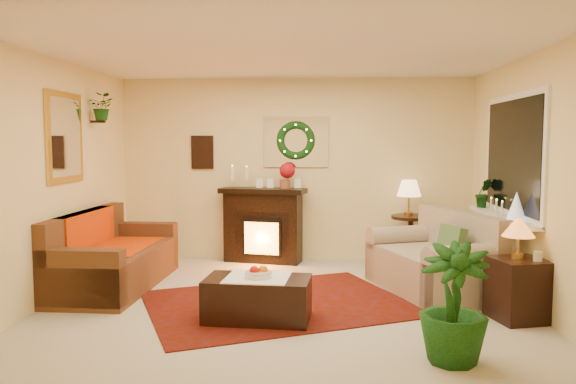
# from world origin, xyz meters

# --- Properties ---
(floor) EXTENTS (5.00, 5.00, 0.00)m
(floor) POSITION_xyz_m (0.00, 0.00, 0.00)
(floor) COLOR beige
(floor) RESTS_ON ground
(ceiling) EXTENTS (5.00, 5.00, 0.00)m
(ceiling) POSITION_xyz_m (0.00, 0.00, 2.60)
(ceiling) COLOR white
(ceiling) RESTS_ON ground
(wall_back) EXTENTS (5.00, 5.00, 0.00)m
(wall_back) POSITION_xyz_m (0.00, 2.25, 1.30)
(wall_back) COLOR #EFD88C
(wall_back) RESTS_ON ground
(wall_front) EXTENTS (5.00, 5.00, 0.00)m
(wall_front) POSITION_xyz_m (0.00, -2.25, 1.30)
(wall_front) COLOR #EFD88C
(wall_front) RESTS_ON ground
(wall_left) EXTENTS (4.50, 4.50, 0.00)m
(wall_left) POSITION_xyz_m (-2.50, 0.00, 1.30)
(wall_left) COLOR #EFD88C
(wall_left) RESTS_ON ground
(wall_right) EXTENTS (4.50, 4.50, 0.00)m
(wall_right) POSITION_xyz_m (2.50, 0.00, 1.30)
(wall_right) COLOR #EFD88C
(wall_right) RESTS_ON ground
(area_rug) EXTENTS (3.22, 2.89, 0.01)m
(area_rug) POSITION_xyz_m (-0.08, -0.03, 0.01)
(area_rug) COLOR #4D0C08
(area_rug) RESTS_ON floor
(sofa) EXTENTS (0.96, 2.08, 0.89)m
(sofa) POSITION_xyz_m (-2.04, 0.56, 0.43)
(sofa) COLOR brown
(sofa) RESTS_ON floor
(red_throw) EXTENTS (0.78, 1.26, 0.02)m
(red_throw) POSITION_xyz_m (-2.08, 0.70, 0.46)
(red_throw) COLOR red
(red_throw) RESTS_ON sofa
(fireplace) EXTENTS (1.12, 0.54, 0.98)m
(fireplace) POSITION_xyz_m (-0.46, 2.04, 0.55)
(fireplace) COLOR black
(fireplace) RESTS_ON floor
(poinsettia) EXTENTS (0.22, 0.22, 0.22)m
(poinsettia) POSITION_xyz_m (-0.11, 1.99, 1.30)
(poinsettia) COLOR #A10D15
(poinsettia) RESTS_ON fireplace
(mantel_candle_a) EXTENTS (0.07, 0.07, 0.20)m
(mantel_candle_a) POSITION_xyz_m (-0.88, 2.00, 1.26)
(mantel_candle_a) COLOR silver
(mantel_candle_a) RESTS_ON fireplace
(mantel_candle_b) EXTENTS (0.06, 0.06, 0.17)m
(mantel_candle_b) POSITION_xyz_m (-0.68, 2.02, 1.26)
(mantel_candle_b) COLOR #ECE7C9
(mantel_candle_b) RESTS_ON fireplace
(mantel_mirror) EXTENTS (0.92, 0.02, 0.72)m
(mantel_mirror) POSITION_xyz_m (0.00, 2.23, 1.70)
(mantel_mirror) COLOR white
(mantel_mirror) RESTS_ON wall_back
(wreath) EXTENTS (0.55, 0.11, 0.55)m
(wreath) POSITION_xyz_m (0.00, 2.19, 1.72)
(wreath) COLOR #194719
(wreath) RESTS_ON wall_back
(wall_art) EXTENTS (0.32, 0.03, 0.48)m
(wall_art) POSITION_xyz_m (-1.35, 2.23, 1.55)
(wall_art) COLOR #381E11
(wall_art) RESTS_ON wall_back
(gold_mirror) EXTENTS (0.03, 0.84, 1.00)m
(gold_mirror) POSITION_xyz_m (-2.48, 0.30, 1.75)
(gold_mirror) COLOR gold
(gold_mirror) RESTS_ON wall_left
(hanging_plant) EXTENTS (0.33, 0.28, 0.36)m
(hanging_plant) POSITION_xyz_m (-2.34, 1.05, 1.97)
(hanging_plant) COLOR #194719
(hanging_plant) RESTS_ON wall_left
(loveseat) EXTENTS (1.40, 1.78, 0.91)m
(loveseat) POSITION_xyz_m (1.61, 0.54, 0.42)
(loveseat) COLOR #7C6E50
(loveseat) RESTS_ON floor
(window_frame) EXTENTS (0.03, 1.86, 1.36)m
(window_frame) POSITION_xyz_m (2.48, 0.55, 1.55)
(window_frame) COLOR white
(window_frame) RESTS_ON wall_right
(window_glass) EXTENTS (0.02, 1.70, 1.22)m
(window_glass) POSITION_xyz_m (2.47, 0.55, 1.55)
(window_glass) COLOR black
(window_glass) RESTS_ON wall_right
(window_sill) EXTENTS (0.22, 1.86, 0.04)m
(window_sill) POSITION_xyz_m (2.38, 0.55, 0.87)
(window_sill) COLOR white
(window_sill) RESTS_ON wall_right
(mini_tree) EXTENTS (0.20, 0.20, 0.29)m
(mini_tree) POSITION_xyz_m (2.38, 0.11, 1.04)
(mini_tree) COLOR white
(mini_tree) RESTS_ON window_sill
(sill_plant) EXTENTS (0.26, 0.21, 0.47)m
(sill_plant) POSITION_xyz_m (2.37, 1.24, 1.08)
(sill_plant) COLOR #173B12
(sill_plant) RESTS_ON window_sill
(side_table_round) EXTENTS (0.67, 0.67, 0.70)m
(side_table_round) POSITION_xyz_m (1.59, 1.89, 0.32)
(side_table_round) COLOR black
(side_table_round) RESTS_ON floor
(lamp_cream) EXTENTS (0.33, 0.33, 0.50)m
(lamp_cream) POSITION_xyz_m (1.56, 1.89, 0.88)
(lamp_cream) COLOR #FFC987
(lamp_cream) RESTS_ON side_table_round
(end_table_square) EXTENTS (0.59, 0.59, 0.59)m
(end_table_square) POSITION_xyz_m (2.26, -0.42, 0.27)
(end_table_square) COLOR black
(end_table_square) RESTS_ON floor
(lamp_tiffany) EXTENTS (0.31, 0.31, 0.45)m
(lamp_tiffany) POSITION_xyz_m (2.24, -0.40, 0.74)
(lamp_tiffany) COLOR orange
(lamp_tiffany) RESTS_ON end_table_square
(coffee_table) EXTENTS (1.03, 0.62, 0.42)m
(coffee_table) POSITION_xyz_m (-0.23, -0.60, 0.21)
(coffee_table) COLOR #533322
(coffee_table) RESTS_ON floor
(fruit_bowl) EXTENTS (0.26, 0.26, 0.06)m
(fruit_bowl) POSITION_xyz_m (-0.22, -0.61, 0.45)
(fruit_bowl) COLOR silver
(fruit_bowl) RESTS_ON coffee_table
(floor_palm) EXTENTS (1.87, 1.87, 2.79)m
(floor_palm) POSITION_xyz_m (1.38, -1.51, 0.45)
(floor_palm) COLOR #185116
(floor_palm) RESTS_ON floor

